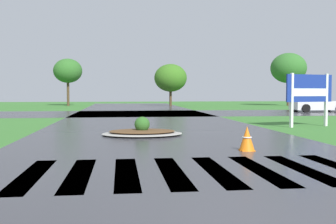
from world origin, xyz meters
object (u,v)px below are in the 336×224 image
median_island (142,132)px  car_blue_compact (316,104)px  estate_billboard (309,91)px  traffic_cone (247,139)px

median_island → car_blue_compact: (14.69, 15.46, 0.49)m
estate_billboard → traffic_cone: estate_billboard is taller
estate_billboard → traffic_cone: (-5.13, -6.81, -1.30)m
median_island → car_blue_compact: bearing=46.5°
estate_billboard → median_island: (-7.72, -2.64, -1.49)m
traffic_cone → car_blue_compact: bearing=58.3°
estate_billboard → median_island: estate_billboard is taller
car_blue_compact → traffic_cone: car_blue_compact is taller
estate_billboard → car_blue_compact: bearing=-133.8°
median_island → traffic_cone: size_ratio=4.42×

